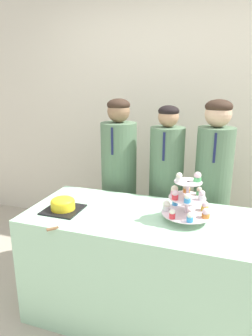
{
  "coord_description": "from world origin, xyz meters",
  "views": [
    {
      "loc": [
        0.49,
        -1.39,
        1.61
      ],
      "look_at": [
        -0.11,
        0.39,
        1.08
      ],
      "focal_mm": 32.0,
      "sensor_mm": 36.0,
      "label": 1
    }
  ],
  "objects_px": {
    "cupcake_stand": "(187,200)",
    "student_2": "(211,198)",
    "round_cake": "(63,204)",
    "cake_knife": "(60,227)",
    "student_0": "(119,189)",
    "student_1": "(165,197)"
  },
  "relations": [
    {
      "from": "student_1",
      "to": "cupcake_stand",
      "type": "bearing_deg",
      "value": -66.9
    },
    {
      "from": "cake_knife",
      "to": "student_0",
      "type": "xyz_separation_m",
      "value": [
        0.04,
        0.93,
        -0.07
      ]
    },
    {
      "from": "student_1",
      "to": "student_0",
      "type": "bearing_deg",
      "value": 180.0
    },
    {
      "from": "cake_knife",
      "to": "student_1",
      "type": "height_order",
      "value": "student_1"
    },
    {
      "from": "round_cake",
      "to": "cake_knife",
      "type": "xyz_separation_m",
      "value": [
        0.11,
        -0.23,
        -0.04
      ]
    },
    {
      "from": "round_cake",
      "to": "student_0",
      "type": "xyz_separation_m",
      "value": [
        0.15,
        0.7,
        -0.11
      ]
    },
    {
      "from": "round_cake",
      "to": "cake_knife",
      "type": "distance_m",
      "value": 0.26
    },
    {
      "from": "student_2",
      "to": "student_1",
      "type": "bearing_deg",
      "value": -180.0
    },
    {
      "from": "student_0",
      "to": "student_2",
      "type": "distance_m",
      "value": 0.79
    },
    {
      "from": "student_0",
      "to": "student_2",
      "type": "xyz_separation_m",
      "value": [
        0.79,
        -0.0,
        0.02
      ]
    },
    {
      "from": "cupcake_stand",
      "to": "student_0",
      "type": "xyz_separation_m",
      "value": [
        -0.66,
        0.58,
        -0.21
      ]
    },
    {
      "from": "cake_knife",
      "to": "student_2",
      "type": "xyz_separation_m",
      "value": [
        0.83,
        0.93,
        -0.05
      ]
    },
    {
      "from": "cupcake_stand",
      "to": "student_2",
      "type": "bearing_deg",
      "value": 77.86
    },
    {
      "from": "student_0",
      "to": "student_1",
      "type": "xyz_separation_m",
      "value": [
        0.42,
        -0.0,
        -0.02
      ]
    },
    {
      "from": "round_cake",
      "to": "cake_knife",
      "type": "bearing_deg",
      "value": -64.74
    },
    {
      "from": "round_cake",
      "to": "cupcake_stand",
      "type": "bearing_deg",
      "value": 8.31
    },
    {
      "from": "cake_knife",
      "to": "round_cake",
      "type": "bearing_deg",
      "value": 69.75
    },
    {
      "from": "round_cake",
      "to": "student_2",
      "type": "xyz_separation_m",
      "value": [
        0.94,
        0.7,
        -0.1
      ]
    },
    {
      "from": "cupcake_stand",
      "to": "student_0",
      "type": "relative_size",
      "value": 0.21
    },
    {
      "from": "student_1",
      "to": "student_2",
      "type": "bearing_deg",
      "value": 0.0
    },
    {
      "from": "round_cake",
      "to": "cupcake_stand",
      "type": "height_order",
      "value": "cupcake_stand"
    },
    {
      "from": "cupcake_stand",
      "to": "student_2",
      "type": "distance_m",
      "value": 0.62
    }
  ]
}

